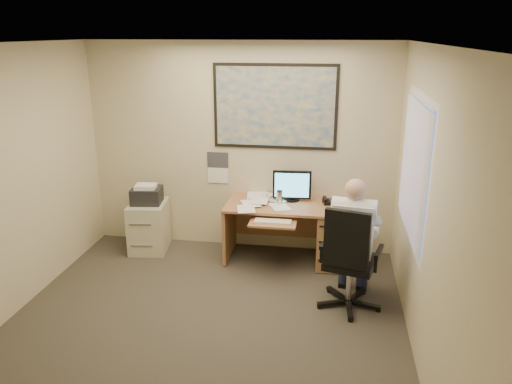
% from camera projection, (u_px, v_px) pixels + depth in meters
% --- Properties ---
extents(room_shell, '(4.00, 4.50, 2.70)m').
position_uv_depth(room_shell, '(192.00, 206.00, 4.35)').
color(room_shell, '#38332B').
rests_on(room_shell, ground).
extents(desk, '(1.60, 0.97, 1.14)m').
position_uv_depth(desk, '(316.00, 228.00, 6.26)').
color(desk, '#A76D47').
rests_on(desk, ground).
extents(world_map, '(1.56, 0.03, 1.06)m').
position_uv_depth(world_map, '(275.00, 107.00, 6.21)').
color(world_map, '#1E4C93').
rests_on(world_map, room_shell).
extents(wall_calendar, '(0.28, 0.01, 0.42)m').
position_uv_depth(wall_calendar, '(218.00, 168.00, 6.58)').
color(wall_calendar, white).
rests_on(wall_calendar, room_shell).
extents(window_blinds, '(0.06, 1.40, 1.30)m').
position_uv_depth(window_blinds, '(415.00, 169.00, 4.75)').
color(window_blinds, beige).
rests_on(window_blinds, room_shell).
extents(filing_cabinet, '(0.54, 0.62, 0.91)m').
position_uv_depth(filing_cabinet, '(149.00, 222.00, 6.61)').
color(filing_cabinet, beige).
rests_on(filing_cabinet, ground).
extents(office_chair, '(0.84, 0.84, 1.15)m').
position_uv_depth(office_chair, '(351.00, 279.00, 5.20)').
color(office_chair, black).
rests_on(office_chair, ground).
extents(person, '(0.68, 0.88, 1.40)m').
position_uv_depth(person, '(352.00, 244.00, 5.17)').
color(person, white).
rests_on(person, office_chair).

